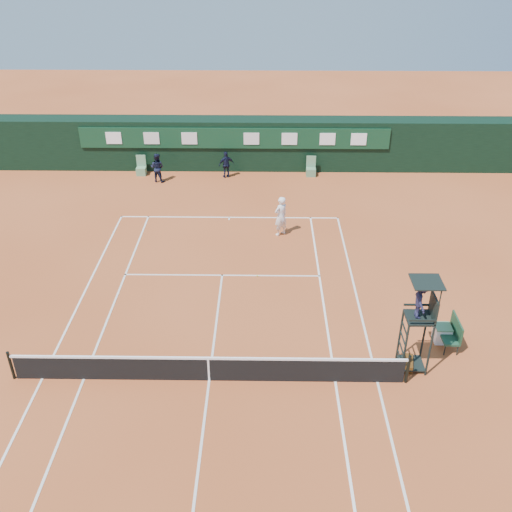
{
  "coord_description": "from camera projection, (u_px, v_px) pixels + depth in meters",
  "views": [
    {
      "loc": [
        1.74,
        -13.96,
        12.93
      ],
      "look_at": [
        1.44,
        6.0,
        1.2
      ],
      "focal_mm": 40.0,
      "sensor_mm": 36.0,
      "label": 1
    }
  ],
  "objects": [
    {
      "name": "player_bench",
      "position": [
        452.0,
        331.0,
        19.86
      ],
      "size": [
        0.55,
        1.2,
        1.1
      ],
      "color": "#193E2A",
      "rests_on": "ground"
    },
    {
      "name": "court_lines",
      "position": [
        209.0,
        380.0,
        18.61
      ],
      "size": [
        11.05,
        23.85,
        0.01
      ],
      "color": "white",
      "rests_on": "ground"
    },
    {
      "name": "tennis_net",
      "position": [
        209.0,
        368.0,
        18.35
      ],
      "size": [
        12.9,
        0.1,
        1.1
      ],
      "color": "black",
      "rests_on": "ground"
    },
    {
      "name": "tennis_ball",
      "position": [
        257.0,
        276.0,
        24.04
      ],
      "size": [
        0.06,
        0.06,
        0.06
      ],
      "primitive_type": "sphere",
      "color": "#D8E836",
      "rests_on": "ground"
    },
    {
      "name": "ball_kid_right",
      "position": [
        226.0,
        165.0,
        33.01
      ],
      "size": [
        0.99,
        0.7,
        1.57
      ],
      "primitive_type": "imported",
      "rotation": [
        0.0,
        0.0,
        3.53
      ],
      "color": "black",
      "rests_on": "ground"
    },
    {
      "name": "ground",
      "position": [
        209.0,
        380.0,
        18.61
      ],
      "size": [
        90.0,
        90.0,
        0.0
      ],
      "primitive_type": "plane",
      "color": "#BD592C",
      "rests_on": "ground"
    },
    {
      "name": "cooler",
      "position": [
        442.0,
        333.0,
        20.21
      ],
      "size": [
        0.57,
        0.57,
        0.65
      ],
      "color": "white",
      "rests_on": "ground"
    },
    {
      "name": "back_wall",
      "position": [
        235.0,
        143.0,
        34.0
      ],
      "size": [
        40.0,
        1.65,
        3.0
      ],
      "color": "black",
      "rests_on": "ground"
    },
    {
      "name": "player",
      "position": [
        281.0,
        216.0,
        26.79
      ],
      "size": [
        0.85,
        0.81,
        1.96
      ],
      "primitive_type": "imported",
      "rotation": [
        0.0,
        0.0,
        3.82
      ],
      "color": "white",
      "rests_on": "ground"
    },
    {
      "name": "tennis_bag",
      "position": [
        408.0,
        363.0,
        19.11
      ],
      "size": [
        0.48,
        0.79,
        0.28
      ],
      "primitive_type": "cube",
      "rotation": [
        0.0,
        0.0,
        -0.22
      ],
      "color": "black",
      "rests_on": "ground"
    },
    {
      "name": "linesman_chair_right",
      "position": [
        311.0,
        170.0,
        33.47
      ],
      "size": [
        0.55,
        0.5,
        1.15
      ],
      "color": "#57865F",
      "rests_on": "ground"
    },
    {
      "name": "ball_kid_left",
      "position": [
        157.0,
        168.0,
        32.45
      ],
      "size": [
        0.95,
        0.83,
        1.67
      ],
      "primitive_type": "imported",
      "rotation": [
        0.0,
        0.0,
        2.87
      ],
      "color": "black",
      "rests_on": "ground"
    },
    {
      "name": "umpire_chair",
      "position": [
        421.0,
        307.0,
        17.93
      ],
      "size": [
        0.96,
        0.95,
        3.42
      ],
      "color": "black",
      "rests_on": "ground"
    },
    {
      "name": "linesman_chair_left",
      "position": [
        141.0,
        170.0,
        33.59
      ],
      "size": [
        0.55,
        0.5,
        1.15
      ],
      "color": "#5F9164",
      "rests_on": "ground"
    }
  ]
}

